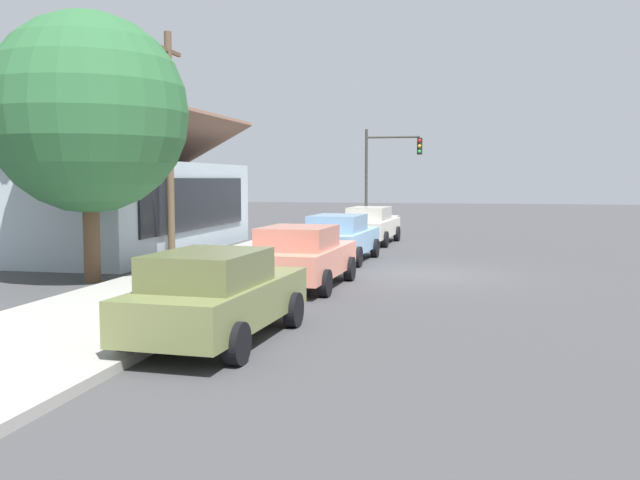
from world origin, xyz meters
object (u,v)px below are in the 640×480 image
shade_tree (88,114)px  traffic_light_main (388,164)px  fire_hydrant_red (276,256)px  car_olive (217,295)px  car_coral (302,256)px  car_skyblue (340,237)px  utility_pole_wooden (170,143)px  car_ivory (371,225)px

shade_tree → traffic_light_main: bearing=-19.0°
traffic_light_main → fire_hydrant_red: (-14.48, 1.66, -2.99)m
traffic_light_main → fire_hydrant_red: size_ratio=7.32×
car_olive → car_coral: same height
car_skyblue → utility_pole_wooden: 6.40m
car_olive → car_skyblue: (11.95, 0.05, 0.00)m
traffic_light_main → fire_hydrant_red: traffic_light_main is taller
car_coral → car_ivory: 12.35m
car_coral → fire_hydrant_red: bearing=30.7°
car_coral → car_ivory: size_ratio=0.91×
car_coral → car_olive: bearing=-177.3°
car_olive → car_ivory: size_ratio=0.93×
car_ivory → fire_hydrant_red: car_ivory is taller
car_coral → shade_tree: shade_tree is taller
traffic_light_main → shade_tree: bearing=161.0°
fire_hydrant_red → utility_pole_wooden: bearing=69.1°
car_olive → shade_tree: 9.05m
utility_pole_wooden → car_olive: bearing=-152.4°
utility_pole_wooden → fire_hydrant_red: utility_pole_wooden is taller
car_skyblue → utility_pole_wooden: size_ratio=0.64×
shade_tree → traffic_light_main: size_ratio=1.38×
shade_tree → utility_pole_wooden: (4.42, -0.33, -0.57)m
traffic_light_main → utility_pole_wooden: (-12.96, 5.66, 0.44)m
utility_pole_wooden → fire_hydrant_red: size_ratio=10.56×
car_olive → shade_tree: (5.94, 5.75, 3.69)m
utility_pole_wooden → traffic_light_main: bearing=-23.6°
car_skyblue → traffic_light_main: size_ratio=0.92×
car_coral → utility_pole_wooden: bearing=55.0°
shade_tree → car_skyblue: bearing=-43.5°
car_skyblue → utility_pole_wooden: (-1.58, 5.36, 3.11)m
car_ivory → car_coral: bearing=-177.0°
car_olive → car_ivory: same height
car_coral → car_skyblue: same height
fire_hydrant_red → car_skyblue: bearing=-23.7°
shade_tree → car_olive: bearing=-135.9°
car_coral → utility_pole_wooden: 7.51m
car_skyblue → car_ivory: bearing=2.1°
car_coral → car_ivory: same height
car_olive → fire_hydrant_red: car_olive is taller
car_olive → car_skyblue: bearing=3.6°
car_coral → shade_tree: bearing=95.1°
utility_pole_wooden → fire_hydrant_red: 5.49m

